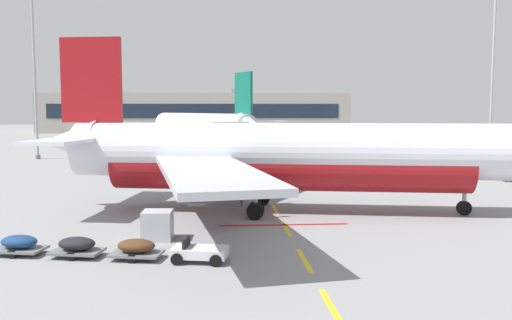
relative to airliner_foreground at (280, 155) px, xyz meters
The scene contains 11 objects.
ground 26.05m from the airliner_foreground, 32.19° to the left, with size 400.00×400.00×0.00m, color gray.
apron_paint_markings 12.42m from the airliner_foreground, 91.04° to the left, with size 8.00×97.73×0.01m.
airliner_foreground is the anchor object (origin of this frame).
airliner_far_center 56.36m from the airliner_foreground, 97.11° to the left, with size 32.36×34.25×12.65m.
catering_truck 29.88m from the airliner_foreground, 34.12° to the left, with size 4.11×7.38×3.14m.
fuel_service_truck 23.19m from the airliner_foreground, 119.62° to the left, with size 6.81×6.47×3.14m.
baggage_train 15.03m from the airliner_foreground, 131.20° to the right, with size 11.65×3.83×1.14m.
uld_cargo_container 11.13m from the airliner_foreground, 135.56° to the right, with size 1.68×1.64×1.60m.
apron_light_mast_near 52.96m from the airliner_foreground, 125.84° to the left, with size 1.80×1.80×27.95m.
apron_light_mast_far 57.17m from the airliner_foreground, 48.29° to the left, with size 1.80×1.80×28.08m.
terminal_satellite 135.64m from the airliner_foreground, 94.57° to the left, with size 93.56×25.18×13.49m.
Camera 1 is at (13.91, -10.29, 7.16)m, focal length 37.42 mm.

